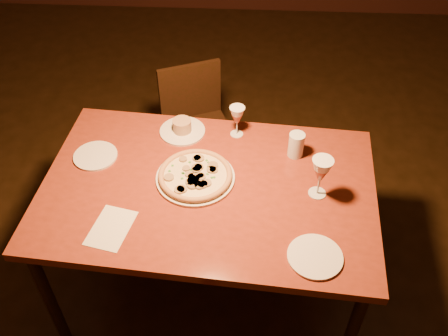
{
  "coord_description": "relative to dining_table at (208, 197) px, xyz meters",
  "views": [
    {
      "loc": [
        0.01,
        -1.32,
        2.38
      ],
      "look_at": [
        -0.08,
        0.26,
        0.86
      ],
      "focal_mm": 40.0,
      "sensor_mm": 36.0,
      "label": 1
    }
  ],
  "objects": [
    {
      "name": "wine_glass_far",
      "position": [
        0.11,
        0.36,
        0.15
      ],
      "size": [
        0.07,
        0.07,
        0.16
      ],
      "primitive_type": null,
      "color": "#A45144",
      "rests_on": "dining_table"
    },
    {
      "name": "side_plate_left",
      "position": [
        -0.54,
        0.16,
        0.08
      ],
      "size": [
        0.21,
        0.21,
        0.01
      ],
      "primitive_type": "cylinder",
      "color": "silver",
      "rests_on": "dining_table"
    },
    {
      "name": "side_plate_near",
      "position": [
        0.45,
        -0.36,
        0.08
      ],
      "size": [
        0.22,
        0.22,
        0.01
      ],
      "primitive_type": "cylinder",
      "color": "silver",
      "rests_on": "dining_table"
    },
    {
      "name": "menu_card",
      "position": [
        -0.38,
        -0.26,
        0.07
      ],
      "size": [
        0.19,
        0.25,
        0.0
      ],
      "primitive_type": "cube",
      "rotation": [
        0.0,
        0.0,
        -0.22
      ],
      "color": "silver",
      "rests_on": "dining_table"
    },
    {
      "name": "floor",
      "position": [
        0.15,
        -0.21,
        -0.72
      ],
      "size": [
        7.0,
        7.0,
        0.0
      ],
      "primitive_type": "plane",
      "color": "black",
      "rests_on": "ground"
    },
    {
      "name": "chair_far",
      "position": [
        -0.14,
        0.86,
        -0.27
      ],
      "size": [
        0.5,
        0.5,
        0.8
      ],
      "rotation": [
        0.0,
        0.0,
        0.4
      ],
      "color": "black",
      "rests_on": "floor"
    },
    {
      "name": "water_tumbler",
      "position": [
        0.39,
        0.23,
        0.13
      ],
      "size": [
        0.07,
        0.07,
        0.12
      ],
      "primitive_type": "cylinder",
      "color": "silver",
      "rests_on": "dining_table"
    },
    {
      "name": "ramekin_saucer",
      "position": [
        -0.16,
        0.37,
        0.09
      ],
      "size": [
        0.22,
        0.22,
        0.07
      ],
      "color": "silver",
      "rests_on": "dining_table"
    },
    {
      "name": "dining_table",
      "position": [
        0.0,
        0.0,
        0.0
      ],
      "size": [
        1.55,
        1.06,
        0.79
      ],
      "rotation": [
        0.0,
        0.0,
        -0.08
      ],
      "color": "maroon",
      "rests_on": "floor"
    },
    {
      "name": "wine_glass_right",
      "position": [
        0.48,
        -0.02,
        0.17
      ],
      "size": [
        0.09,
        0.09,
        0.2
      ],
      "primitive_type": null,
      "color": "#A45144",
      "rests_on": "dining_table"
    },
    {
      "name": "pizza_plate",
      "position": [
        -0.06,
        0.04,
        0.09
      ],
      "size": [
        0.35,
        0.35,
        0.04
      ],
      "color": "silver",
      "rests_on": "dining_table"
    }
  ]
}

